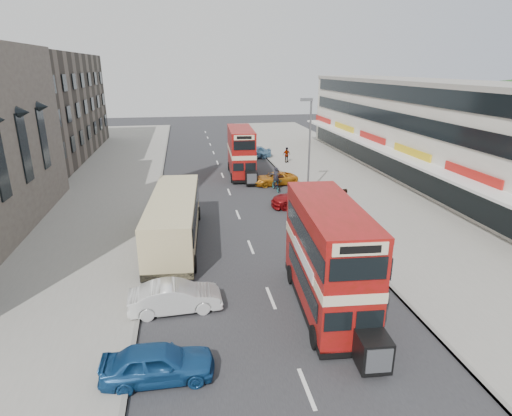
{
  "coord_description": "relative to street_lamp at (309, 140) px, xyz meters",
  "views": [
    {
      "loc": [
        -3.7,
        -15.01,
        10.5
      ],
      "look_at": [
        -0.27,
        4.57,
        3.71
      ],
      "focal_mm": 29.1,
      "sensor_mm": 36.0,
      "label": 1
    }
  ],
  "objects": [
    {
      "name": "street_lamp",
      "position": [
        0.0,
        0.0,
        0.0
      ],
      "size": [
        1.0,
        0.2,
        8.12
      ],
      "color": "slate",
      "rests_on": "ground"
    },
    {
      "name": "brick_terrace",
      "position": [
        -28.52,
        20.0,
        1.22
      ],
      "size": [
        14.0,
        28.0,
        12.0
      ],
      "primitive_type": "cube",
      "color": "#66594C",
      "rests_on": "ground"
    },
    {
      "name": "coach",
      "position": [
        -11.06,
        -8.58,
        -3.11
      ],
      "size": [
        3.44,
        10.85,
        2.83
      ],
      "rotation": [
        0.0,
        0.0,
        -0.07
      ],
      "color": "black",
      "rests_on": "ground"
    },
    {
      "name": "ground",
      "position": [
        -6.52,
        -18.0,
        -4.78
      ],
      "size": [
        160.0,
        160.0,
        0.0
      ],
      "primitive_type": "plane",
      "color": "#28282B",
      "rests_on": "ground"
    },
    {
      "name": "bus_second",
      "position": [
        -4.62,
        7.65,
        -2.37
      ],
      "size": [
        2.68,
        8.44,
        4.59
      ],
      "rotation": [
        0.0,
        0.0,
        3.09
      ],
      "color": "black",
      "rests_on": "ground"
    },
    {
      "name": "kerb_left",
      "position": [
        -12.62,
        2.0,
        -4.71
      ],
      "size": [
        0.2,
        90.0,
        0.16
      ],
      "primitive_type": "cube",
      "color": "gray",
      "rests_on": "ground"
    },
    {
      "name": "car_right_b",
      "position": [
        -2.03,
        3.66,
        -4.2
      ],
      "size": [
        4.38,
        2.36,
        1.17
      ],
      "primitive_type": "imported",
      "rotation": [
        0.0,
        0.0,
        -1.47
      ],
      "color": "orange",
      "rests_on": "ground"
    },
    {
      "name": "car_left_front",
      "position": [
        -10.98,
        -16.28,
        -4.11
      ],
      "size": [
        4.18,
        1.61,
        1.36
      ],
      "primitive_type": "imported",
      "rotation": [
        0.0,
        0.0,
        1.61
      ],
      "color": "white",
      "rests_on": "ground"
    },
    {
      "name": "car_right_c",
      "position": [
        -2.06,
        15.72,
        -4.04
      ],
      "size": [
        4.39,
        1.86,
        1.48
      ],
      "primitive_type": "imported",
      "rotation": [
        0.0,
        0.0,
        -1.6
      ],
      "color": "#5382A6",
      "rests_on": "ground"
    },
    {
      "name": "car_right_a",
      "position": [
        -1.18,
        -3.07,
        -4.04
      ],
      "size": [
        5.27,
        2.41,
        1.49
      ],
      "primitive_type": "imported",
      "rotation": [
        0.0,
        0.0,
        -1.63
      ],
      "color": "maroon",
      "rests_on": "ground"
    },
    {
      "name": "car_left_near",
      "position": [
        -11.54,
        -20.62,
        -4.11
      ],
      "size": [
        3.97,
        1.64,
        1.34
      ],
      "primitive_type": "imported",
      "rotation": [
        0.0,
        0.0,
        1.56
      ],
      "color": "navy",
      "rests_on": "ground"
    },
    {
      "name": "cyclist",
      "position": [
        -2.33,
        1.72,
        -4.09
      ],
      "size": [
        0.87,
        2.0,
        2.11
      ],
      "rotation": [
        0.0,
        0.0,
        0.1
      ],
      "color": "gray",
      "rests_on": "ground"
    },
    {
      "name": "pavement_left",
      "position": [
        -18.52,
        2.0,
        -4.71
      ],
      "size": [
        12.0,
        90.0,
        0.15
      ],
      "primitive_type": "cube",
      "color": "gray",
      "rests_on": "ground"
    },
    {
      "name": "commercial_row",
      "position": [
        13.42,
        4.0,
        -0.09
      ],
      "size": [
        9.9,
        46.2,
        9.3
      ],
      "color": "beige",
      "rests_on": "ground"
    },
    {
      "name": "pavement_right",
      "position": [
        5.48,
        2.0,
        -4.71
      ],
      "size": [
        12.0,
        90.0,
        0.15
      ],
      "primitive_type": "cube",
      "color": "gray",
      "rests_on": "ground"
    },
    {
      "name": "kerb_right",
      "position": [
        -0.42,
        2.0,
        -4.71
      ],
      "size": [
        0.2,
        90.0,
        0.16
      ],
      "primitive_type": "cube",
      "color": "gray",
      "rests_on": "ground"
    },
    {
      "name": "bus_main",
      "position": [
        -4.23,
        -17.24,
        -2.26
      ],
      "size": [
        2.94,
        8.86,
        4.8
      ],
      "rotation": [
        0.0,
        0.0,
        3.07
      ],
      "color": "black",
      "rests_on": "ground"
    },
    {
      "name": "pedestrian_far",
      "position": [
        1.21,
        12.16,
        -3.77
      ],
      "size": [
        1.09,
        0.76,
        1.72
      ],
      "primitive_type": "imported",
      "rotation": [
        0.0,
        0.0,
        0.37
      ],
      "color": "gray",
      "rests_on": "pavement_right"
    },
    {
      "name": "road_surface",
      "position": [
        -6.52,
        2.0,
        -4.78
      ],
      "size": [
        12.0,
        90.0,
        0.01
      ],
      "primitive_type": "cube",
      "color": "#28282B",
      "rests_on": "ground"
    },
    {
      "name": "pedestrian_near",
      "position": [
        1.24,
        -5.32,
        -3.7
      ],
      "size": [
        0.83,
        0.75,
        1.87
      ],
      "primitive_type": "imported",
      "rotation": [
        0.0,
        0.0,
        3.67
      ],
      "color": "gray",
      "rests_on": "pavement_right"
    }
  ]
}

